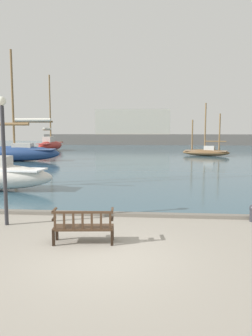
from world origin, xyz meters
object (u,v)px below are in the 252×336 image
Objects in this scene: park_bench at (83,226)px; sailboat_mid_starboard at (50,145)px; sailboat_far_port at (206,151)px; lamp_post at (4,148)px; sailboat_mid_port at (17,151)px.

park_bench is 0.15× the size of sailboat_mid_starboard.
park_bench is at bearing -104.55° from sailboat_far_port.
sailboat_mid_starboard is at bearing 105.83° from lamp_post.
lamp_post is at bearing 152.44° from park_bench.
sailboat_mid_port reaches higher than sailboat_far_port.
lamp_post is (-2.82, 1.47, 1.99)m from park_bench.
sailboat_mid_port is 0.97× the size of sailboat_mid_starboard.
sailboat_mid_port is 20.80m from sailboat_far_port.
sailboat_mid_port is 2.58× the size of lamp_post.
sailboat_mid_starboard reaches higher than sailboat_far_port.
lamp_post is (10.21, -36.02, 1.46)m from sailboat_mid_starboard.
park_bench is 39.69m from sailboat_mid_starboard.
park_bench is 3.76m from lamp_post.
sailboat_far_port is 30.64m from lamp_post.
sailboat_mid_port is at bearing 117.21° from park_bench.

